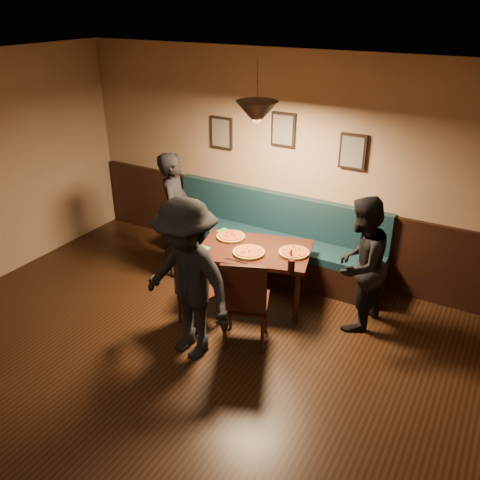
{
  "coord_description": "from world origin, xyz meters",
  "views": [
    {
      "loc": [
        2.59,
        -2.15,
        3.35
      ],
      "look_at": [
        0.16,
        2.11,
        0.95
      ],
      "focal_mm": 37.59,
      "sensor_mm": 36.0,
      "label": 1
    }
  ],
  "objects_px": {
    "chair_near_left": "(199,291)",
    "chair_near_right": "(246,300)",
    "diner_left": "(176,215)",
    "tabasco_bottle": "(291,253)",
    "diner_front": "(187,281)",
    "soda_glass": "(291,267)",
    "diner_right": "(360,264)",
    "dining_table": "(254,274)",
    "booth_bench": "(271,236)"
  },
  "relations": [
    {
      "from": "booth_bench",
      "to": "diner_front",
      "type": "height_order",
      "value": "diner_front"
    },
    {
      "from": "booth_bench",
      "to": "diner_front",
      "type": "relative_size",
      "value": 1.76
    },
    {
      "from": "diner_left",
      "to": "chair_near_left",
      "type": "bearing_deg",
      "value": -155.97
    },
    {
      "from": "chair_near_left",
      "to": "diner_left",
      "type": "height_order",
      "value": "diner_left"
    },
    {
      "from": "diner_front",
      "to": "tabasco_bottle",
      "type": "height_order",
      "value": "diner_front"
    },
    {
      "from": "diner_right",
      "to": "tabasco_bottle",
      "type": "bearing_deg",
      "value": -72.13
    },
    {
      "from": "diner_left",
      "to": "soda_glass",
      "type": "relative_size",
      "value": 10.0
    },
    {
      "from": "chair_near_right",
      "to": "diner_right",
      "type": "height_order",
      "value": "diner_right"
    },
    {
      "from": "chair_near_left",
      "to": "chair_near_right",
      "type": "relative_size",
      "value": 0.82
    },
    {
      "from": "diner_front",
      "to": "chair_near_right",
      "type": "bearing_deg",
      "value": 58.33
    },
    {
      "from": "booth_bench",
      "to": "diner_right",
      "type": "relative_size",
      "value": 1.97
    },
    {
      "from": "diner_front",
      "to": "soda_glass",
      "type": "height_order",
      "value": "diner_front"
    },
    {
      "from": "dining_table",
      "to": "diner_left",
      "type": "height_order",
      "value": "diner_left"
    },
    {
      "from": "diner_front",
      "to": "tabasco_bottle",
      "type": "distance_m",
      "value": 1.33
    },
    {
      "from": "chair_near_right",
      "to": "diner_front",
      "type": "relative_size",
      "value": 0.61
    },
    {
      "from": "soda_glass",
      "to": "booth_bench",
      "type": "bearing_deg",
      "value": 125.77
    },
    {
      "from": "booth_bench",
      "to": "diner_left",
      "type": "height_order",
      "value": "diner_left"
    },
    {
      "from": "booth_bench",
      "to": "diner_left",
      "type": "relative_size",
      "value": 1.83
    },
    {
      "from": "diner_left",
      "to": "tabasco_bottle",
      "type": "bearing_deg",
      "value": -116.89
    },
    {
      "from": "soda_glass",
      "to": "tabasco_bottle",
      "type": "xyz_separation_m",
      "value": [
        -0.14,
        0.3,
        -0.02
      ]
    },
    {
      "from": "tabasco_bottle",
      "to": "diner_right",
      "type": "bearing_deg",
      "value": 8.68
    },
    {
      "from": "dining_table",
      "to": "diner_right",
      "type": "bearing_deg",
      "value": -10.09
    },
    {
      "from": "dining_table",
      "to": "diner_front",
      "type": "relative_size",
      "value": 0.75
    },
    {
      "from": "booth_bench",
      "to": "chair_near_right",
      "type": "distance_m",
      "value": 1.59
    },
    {
      "from": "diner_front",
      "to": "soda_glass",
      "type": "distance_m",
      "value": 1.14
    },
    {
      "from": "chair_near_left",
      "to": "tabasco_bottle",
      "type": "distance_m",
      "value": 1.11
    },
    {
      "from": "soda_glass",
      "to": "tabasco_bottle",
      "type": "distance_m",
      "value": 0.34
    },
    {
      "from": "chair_near_left",
      "to": "diner_right",
      "type": "distance_m",
      "value": 1.77
    },
    {
      "from": "dining_table",
      "to": "chair_near_right",
      "type": "bearing_deg",
      "value": -83.09
    },
    {
      "from": "dining_table",
      "to": "diner_left",
      "type": "xyz_separation_m",
      "value": [
        -1.21,
        0.12,
        0.48
      ]
    },
    {
      "from": "dining_table",
      "to": "diner_front",
      "type": "xyz_separation_m",
      "value": [
        -0.1,
        -1.21,
        0.51
      ]
    },
    {
      "from": "booth_bench",
      "to": "diner_left",
      "type": "distance_m",
      "value": 1.26
    },
    {
      "from": "soda_glass",
      "to": "tabasco_bottle",
      "type": "height_order",
      "value": "soda_glass"
    },
    {
      "from": "diner_right",
      "to": "chair_near_right",
      "type": "bearing_deg",
      "value": -36.68
    },
    {
      "from": "dining_table",
      "to": "diner_right",
      "type": "xyz_separation_m",
      "value": [
        1.22,
        0.1,
        0.42
      ]
    },
    {
      "from": "dining_table",
      "to": "tabasco_bottle",
      "type": "distance_m",
      "value": 0.62
    },
    {
      "from": "booth_bench",
      "to": "diner_front",
      "type": "distance_m",
      "value": 1.98
    },
    {
      "from": "diner_left",
      "to": "diner_right",
      "type": "height_order",
      "value": "diner_left"
    },
    {
      "from": "dining_table",
      "to": "chair_near_right",
      "type": "relative_size",
      "value": 1.24
    },
    {
      "from": "diner_right",
      "to": "diner_front",
      "type": "distance_m",
      "value": 1.86
    },
    {
      "from": "booth_bench",
      "to": "soda_glass",
      "type": "bearing_deg",
      "value": -54.23
    },
    {
      "from": "chair_near_left",
      "to": "chair_near_right",
      "type": "xyz_separation_m",
      "value": [
        0.6,
        -0.02,
        0.09
      ]
    },
    {
      "from": "tabasco_bottle",
      "to": "dining_table",
      "type": "bearing_deg",
      "value": 178.67
    },
    {
      "from": "diner_right",
      "to": "diner_front",
      "type": "bearing_deg",
      "value": -35.89
    },
    {
      "from": "booth_bench",
      "to": "diner_right",
      "type": "bearing_deg",
      "value": -24.93
    },
    {
      "from": "chair_near_right",
      "to": "diner_left",
      "type": "distance_m",
      "value": 1.79
    },
    {
      "from": "diner_front",
      "to": "diner_left",
      "type": "bearing_deg",
      "value": 141.59
    },
    {
      "from": "chair_near_right",
      "to": "diner_left",
      "type": "height_order",
      "value": "diner_left"
    },
    {
      "from": "soda_glass",
      "to": "diner_front",
      "type": "bearing_deg",
      "value": -128.28
    },
    {
      "from": "chair_near_right",
      "to": "tabasco_bottle",
      "type": "height_order",
      "value": "chair_near_right"
    }
  ]
}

